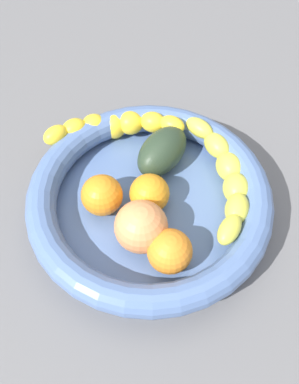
{
  "coord_description": "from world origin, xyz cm",
  "views": [
    {
      "loc": [
        6.42,
        28.94,
        51.83
      ],
      "look_at": [
        0.0,
        0.0,
        8.43
      ],
      "focal_mm": 37.88,
      "sensor_mm": 36.0,
      "label": 1
    }
  ],
  "objects_px": {
    "orange_mid_left": "(148,192)",
    "avocado_dark": "(162,151)",
    "orange_front": "(170,251)",
    "banana_draped_right": "(226,176)",
    "banana_draped_left": "(114,126)",
    "peach_blush": "(141,227)",
    "orange_mid_right": "(102,195)",
    "fruit_bowl": "(150,201)"
  },
  "relations": [
    {
      "from": "orange_mid_left",
      "to": "avocado_dark",
      "type": "relative_size",
      "value": 0.58
    },
    {
      "from": "orange_front",
      "to": "banana_draped_right",
      "type": "bearing_deg",
      "value": -137.98
    },
    {
      "from": "banana_draped_left",
      "to": "peach_blush",
      "type": "bearing_deg",
      "value": 91.09
    },
    {
      "from": "avocado_dark",
      "to": "orange_mid_right",
      "type": "bearing_deg",
      "value": 30.41
    },
    {
      "from": "orange_mid_left",
      "to": "orange_mid_right",
      "type": "relative_size",
      "value": 0.96
    },
    {
      "from": "orange_mid_left",
      "to": "avocado_dark",
      "type": "height_order",
      "value": "avocado_dark"
    },
    {
      "from": "orange_mid_right",
      "to": "peach_blush",
      "type": "relative_size",
      "value": 0.83
    },
    {
      "from": "orange_mid_right",
      "to": "peach_blush",
      "type": "xyz_separation_m",
      "value": [
        -0.04,
        0.06,
        0.01
      ]
    },
    {
      "from": "banana_draped_left",
      "to": "banana_draped_right",
      "type": "height_order",
      "value": "banana_draped_left"
    },
    {
      "from": "orange_mid_left",
      "to": "avocado_dark",
      "type": "xyz_separation_m",
      "value": [
        -0.03,
        -0.06,
        0.0
      ]
    },
    {
      "from": "orange_mid_left",
      "to": "avocado_dark",
      "type": "bearing_deg",
      "value": -118.21
    },
    {
      "from": "banana_draped_left",
      "to": "peach_blush",
      "type": "relative_size",
      "value": 3.17
    },
    {
      "from": "banana_draped_right",
      "to": "fruit_bowl",
      "type": "bearing_deg",
      "value": 2.53
    },
    {
      "from": "banana_draped_right",
      "to": "orange_front",
      "type": "xyz_separation_m",
      "value": [
        0.1,
        0.09,
        0.0
      ]
    },
    {
      "from": "avocado_dark",
      "to": "orange_front",
      "type": "bearing_deg",
      "value": 79.76
    },
    {
      "from": "orange_mid_right",
      "to": "avocado_dark",
      "type": "bearing_deg",
      "value": -149.59
    },
    {
      "from": "banana_draped_right",
      "to": "peach_blush",
      "type": "xyz_separation_m",
      "value": [
        0.13,
        0.05,
        0.01
      ]
    },
    {
      "from": "avocado_dark",
      "to": "peach_blush",
      "type": "bearing_deg",
      "value": 64.73
    },
    {
      "from": "peach_blush",
      "to": "fruit_bowl",
      "type": "bearing_deg",
      "value": -113.43
    },
    {
      "from": "fruit_bowl",
      "to": "orange_front",
      "type": "bearing_deg",
      "value": 93.5
    },
    {
      "from": "fruit_bowl",
      "to": "banana_draped_left",
      "type": "relative_size",
      "value": 1.54
    },
    {
      "from": "fruit_bowl",
      "to": "avocado_dark",
      "type": "distance_m",
      "value": 0.08
    },
    {
      "from": "banana_draped_left",
      "to": "peach_blush",
      "type": "xyz_separation_m",
      "value": [
        -0.0,
        0.18,
        0.01
      ]
    },
    {
      "from": "fruit_bowl",
      "to": "orange_mid_left",
      "type": "height_order",
      "value": "orange_mid_left"
    },
    {
      "from": "fruit_bowl",
      "to": "orange_mid_right",
      "type": "bearing_deg",
      "value": -9.53
    },
    {
      "from": "orange_mid_left",
      "to": "peach_blush",
      "type": "height_order",
      "value": "peach_blush"
    },
    {
      "from": "fruit_bowl",
      "to": "orange_mid_right",
      "type": "distance_m",
      "value": 0.06
    },
    {
      "from": "fruit_bowl",
      "to": "orange_front",
      "type": "relative_size",
      "value": 5.88
    },
    {
      "from": "banana_draped_left",
      "to": "orange_front",
      "type": "relative_size",
      "value": 3.83
    },
    {
      "from": "banana_draped_left",
      "to": "orange_mid_right",
      "type": "height_order",
      "value": "orange_mid_right"
    },
    {
      "from": "banana_draped_left",
      "to": "orange_front",
      "type": "xyz_separation_m",
      "value": [
        -0.03,
        0.21,
        -0.0
      ]
    },
    {
      "from": "orange_front",
      "to": "avocado_dark",
      "type": "relative_size",
      "value": 0.6
    },
    {
      "from": "fruit_bowl",
      "to": "banana_draped_left",
      "type": "height_order",
      "value": "banana_draped_left"
    },
    {
      "from": "avocado_dark",
      "to": "peach_blush",
      "type": "relative_size",
      "value": 1.38
    },
    {
      "from": "fruit_bowl",
      "to": "banana_draped_right",
      "type": "bearing_deg",
      "value": -177.47
    },
    {
      "from": "orange_front",
      "to": "orange_mid_left",
      "type": "xyz_separation_m",
      "value": [
        0.01,
        -0.09,
        -0.0
      ]
    },
    {
      "from": "orange_front",
      "to": "orange_mid_left",
      "type": "bearing_deg",
      "value": -85.81
    },
    {
      "from": "orange_mid_right",
      "to": "avocado_dark",
      "type": "xyz_separation_m",
      "value": [
        -0.09,
        -0.06,
        -0.0
      ]
    },
    {
      "from": "fruit_bowl",
      "to": "peach_blush",
      "type": "bearing_deg",
      "value": 66.57
    },
    {
      "from": "banana_draped_right",
      "to": "orange_mid_right",
      "type": "height_order",
      "value": "orange_mid_right"
    },
    {
      "from": "fruit_bowl",
      "to": "banana_draped_right",
      "type": "height_order",
      "value": "banana_draped_right"
    },
    {
      "from": "banana_draped_left",
      "to": "orange_front",
      "type": "height_order",
      "value": "orange_front"
    }
  ]
}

